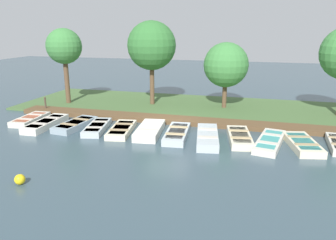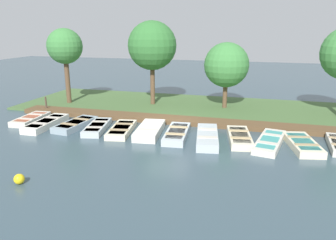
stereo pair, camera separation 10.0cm
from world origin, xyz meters
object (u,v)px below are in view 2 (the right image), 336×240
rowboat_6 (177,134)px  park_tree_far_left (65,47)px  rowboat_0 (31,119)px  buoy (19,179)px  rowboat_10 (302,144)px  rowboat_5 (150,130)px  rowboat_3 (97,127)px  mooring_post_near (46,104)px  rowboat_8 (239,137)px  rowboat_4 (122,129)px  rowboat_9 (270,142)px  rowboat_2 (76,124)px  park_tree_left (152,46)px  rowboat_1 (46,123)px  rowboat_7 (207,137)px  park_tree_center (226,65)px

rowboat_6 → park_tree_far_left: size_ratio=0.60×
rowboat_0 → buoy: buoy is taller
rowboat_6 → rowboat_10: 6.18m
rowboat_5 → park_tree_far_left: 10.44m
rowboat_3 → mooring_post_near: 6.00m
rowboat_8 → rowboat_4: bearing=-96.8°
rowboat_8 → rowboat_10: bearing=76.5°
rowboat_9 → rowboat_10: size_ratio=1.16×
rowboat_2 → rowboat_4: bearing=93.0°
rowboat_2 → park_tree_far_left: bearing=-139.1°
park_tree_left → rowboat_1: bearing=-32.5°
rowboat_2 → buoy: (6.87, 1.76, 0.01)m
rowboat_7 → rowboat_9: 3.05m
rowboat_0 → rowboat_3: (0.43, 4.69, -0.00)m
rowboat_0 → rowboat_5: size_ratio=0.88×
rowboat_5 → rowboat_9: (0.06, 6.21, -0.06)m
rowboat_5 → rowboat_7: (0.28, 3.17, -0.00)m
rowboat_6 → rowboat_10: size_ratio=1.05×
rowboat_6 → rowboat_9: rowboat_6 is taller
rowboat_4 → rowboat_8: 6.33m
rowboat_7 → rowboat_9: bearing=85.0°
rowboat_0 → rowboat_8: size_ratio=0.88×
rowboat_0 → rowboat_6: rowboat_6 is taller
rowboat_1 → rowboat_2: 1.76m
rowboat_3 → park_tree_left: (-6.56, 1.14, 4.14)m
rowboat_0 → rowboat_10: size_ratio=0.90×
rowboat_10 → rowboat_4: bearing=-100.8°
rowboat_1 → park_tree_left: bearing=145.8°
rowboat_6 → mooring_post_near: mooring_post_near is taller
buoy → park_tree_center: (-13.61, 6.02, 2.89)m
rowboat_3 → rowboat_4: size_ratio=0.99×
rowboat_4 → park_tree_far_left: park_tree_far_left is taller
rowboat_7 → park_tree_center: park_tree_center is taller
rowboat_6 → rowboat_7: size_ratio=0.92×
rowboat_5 → park_tree_far_left: park_tree_far_left is taller
mooring_post_near → buoy: size_ratio=2.72×
rowboat_9 → rowboat_1: bearing=-78.2°
park_tree_left → rowboat_7: bearing=37.1°
rowboat_8 → buoy: 10.28m
rowboat_9 → rowboat_5: bearing=-79.8°
rowboat_4 → rowboat_9: 7.79m
park_tree_far_left → park_tree_left: park_tree_left is taller
rowboat_0 → park_tree_far_left: park_tree_far_left is taller
rowboat_10 → rowboat_0: bearing=-102.8°
rowboat_2 → mooring_post_near: size_ratio=2.95×
rowboat_1 → rowboat_2: size_ratio=1.10×
rowboat_10 → mooring_post_near: 16.30m
rowboat_2 → park_tree_center: bearing=136.9°
rowboat_10 → park_tree_far_left: size_ratio=0.57×
park_tree_center → rowboat_3: bearing=-42.8°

